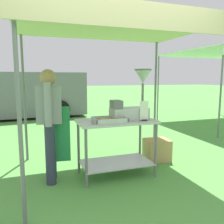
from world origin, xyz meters
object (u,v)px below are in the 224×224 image
(donut_cart, at_px, (116,136))
(menu_sign, at_px, (144,112))
(stall_canopy, at_px, (114,30))
(donut_tray, at_px, (108,121))
(supply_crate, at_px, (157,150))
(donut_fryer, at_px, (132,102))
(vendor, at_px, (50,120))
(van_grey, at_px, (8,94))

(donut_cart, relative_size, menu_sign, 3.96)
(stall_canopy, distance_m, donut_cart, 1.58)
(donut_cart, height_order, donut_tray, donut_tray)
(supply_crate, bearing_deg, menu_sign, -135.15)
(donut_cart, distance_m, menu_sign, 0.56)
(stall_canopy, bearing_deg, donut_fryer, -22.45)
(donut_tray, bearing_deg, vendor, 163.78)
(menu_sign, bearing_deg, donut_fryer, 126.17)
(supply_crate, distance_m, van_grey, 6.59)
(stall_canopy, distance_m, van_grey, 6.60)
(van_grey, bearing_deg, donut_fryer, -70.24)
(donut_tray, bearing_deg, donut_cart, 36.42)
(donut_tray, distance_m, menu_sign, 0.55)
(supply_crate, height_order, van_grey, van_grey)
(vendor, height_order, van_grey, van_grey)
(menu_sign, height_order, vendor, vendor)
(donut_tray, height_order, van_grey, van_grey)
(donut_fryer, distance_m, supply_crate, 1.22)
(menu_sign, bearing_deg, vendor, 168.19)
(donut_cart, relative_size, donut_tray, 2.51)
(supply_crate, bearing_deg, donut_fryer, -150.16)
(donut_fryer, xyz_separation_m, supply_crate, (0.67, 0.39, -0.94))
(donut_cart, distance_m, donut_fryer, 0.58)
(donut_tray, distance_m, van_grey, 6.63)
(stall_canopy, bearing_deg, vendor, 179.45)
(donut_cart, xyz_separation_m, supply_crate, (0.93, 0.38, -0.42))
(stall_canopy, relative_size, vendor, 1.75)
(donut_cart, bearing_deg, vendor, 173.59)
(donut_tray, height_order, supply_crate, donut_tray)
(menu_sign, bearing_deg, supply_crate, 44.85)
(van_grey, bearing_deg, stall_canopy, -72.04)
(vendor, distance_m, van_grey, 6.23)
(menu_sign, bearing_deg, donut_cart, 155.44)
(supply_crate, bearing_deg, vendor, -171.76)
(donut_cart, bearing_deg, supply_crate, 22.31)
(stall_canopy, height_order, menu_sign, stall_canopy)
(donut_tray, xyz_separation_m, donut_fryer, (0.42, 0.12, 0.24))
(donut_tray, xyz_separation_m, van_grey, (-1.83, 6.37, -0.01))
(vendor, bearing_deg, menu_sign, -11.81)
(menu_sign, distance_m, van_grey, 6.84)
(vendor, bearing_deg, donut_tray, -16.22)
(donut_fryer, distance_m, van_grey, 6.65)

